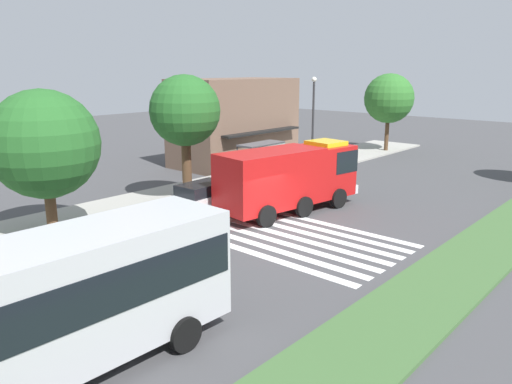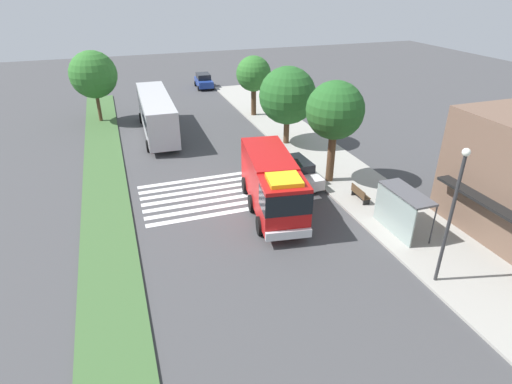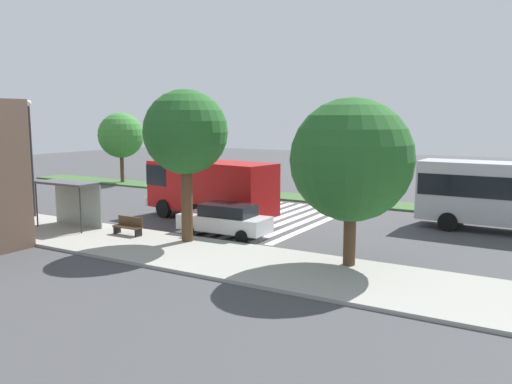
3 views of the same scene
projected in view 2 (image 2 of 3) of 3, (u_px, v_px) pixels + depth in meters
name	position (u px, v px, depth m)	size (l,w,h in m)	color
ground_plane	(228.00, 194.00, 28.84)	(120.00, 120.00, 0.00)	#424244
sidewalk	(344.00, 175.00, 31.41)	(60.00, 5.08, 0.14)	#9E9B93
median_strip	(107.00, 212.00, 26.51)	(60.00, 3.00, 0.14)	#3D6033
crosswalk	(227.00, 192.00, 29.08)	(5.85, 11.59, 0.01)	silver
fire_truck	(273.00, 183.00, 25.78)	(8.78, 3.81, 3.60)	#B71414
parked_car_west	(204.00, 81.00, 55.72)	(4.32, 2.27, 1.82)	navy
parked_car_mid	(298.00, 171.00, 30.14)	(4.75, 2.16, 1.67)	silver
transit_bus	(156.00, 112.00, 38.68)	(11.90, 3.06, 3.65)	#B2B2B7
bus_stop_shelter	(400.00, 204.00, 23.67)	(3.50, 1.40, 2.46)	#4C4C51
bench_near_shelter	(360.00, 194.00, 27.63)	(1.60, 0.50, 0.90)	#4C3823
street_lamp	(453.00, 208.00, 18.71)	(0.36, 0.36, 6.84)	#2D2D30
sidewalk_tree_far_west	(254.00, 74.00, 42.89)	(3.55, 3.55, 6.06)	#47301E
sidewalk_tree_west	(288.00, 96.00, 35.41)	(4.82, 4.82, 6.61)	#513823
sidewalk_tree_center	(335.00, 111.00, 28.19)	(3.94, 3.94, 7.13)	#513823
median_tree_far_west	(93.00, 75.00, 40.90)	(4.53, 4.53, 6.88)	#513823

